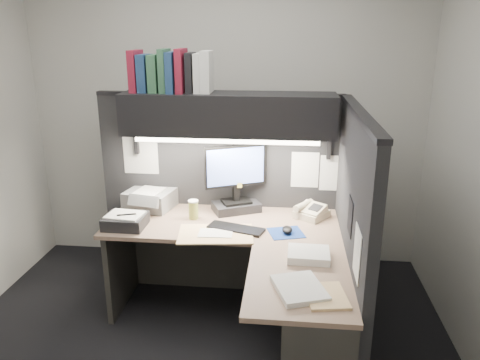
{
  "coord_description": "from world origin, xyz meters",
  "views": [
    {
      "loc": [
        0.56,
        -2.6,
        2.08
      ],
      "look_at": [
        0.24,
        0.51,
        1.08
      ],
      "focal_mm": 35.0,
      "sensor_mm": 36.0,
      "label": 1
    }
  ],
  "objects_px": {
    "coffee_cup": "(193,210)",
    "monitor": "(236,185)",
    "notebook_stack": "(125,221)",
    "printer": "(150,199)",
    "keyboard": "(236,228)",
    "overhead_shelf": "(228,114)",
    "telephone": "(311,212)",
    "desk": "(261,300)"
  },
  "relations": [
    {
      "from": "printer",
      "to": "desk",
      "type": "bearing_deg",
      "value": -28.53
    },
    {
      "from": "monitor",
      "to": "printer",
      "type": "relative_size",
      "value": 1.49
    },
    {
      "from": "coffee_cup",
      "to": "overhead_shelf",
      "type": "bearing_deg",
      "value": 30.77
    },
    {
      "from": "printer",
      "to": "monitor",
      "type": "bearing_deg",
      "value": 11.26
    },
    {
      "from": "printer",
      "to": "notebook_stack",
      "type": "xyz_separation_m",
      "value": [
        -0.07,
        -0.4,
        -0.03
      ]
    },
    {
      "from": "desk",
      "to": "monitor",
      "type": "distance_m",
      "value": 0.97
    },
    {
      "from": "keyboard",
      "to": "printer",
      "type": "bearing_deg",
      "value": 169.99
    },
    {
      "from": "keyboard",
      "to": "printer",
      "type": "xyz_separation_m",
      "value": [
        -0.73,
        0.37,
        0.06
      ]
    },
    {
      "from": "telephone",
      "to": "printer",
      "type": "xyz_separation_m",
      "value": [
        -1.27,
        0.08,
        0.03
      ]
    },
    {
      "from": "overhead_shelf",
      "to": "coffee_cup",
      "type": "bearing_deg",
      "value": -149.23
    },
    {
      "from": "overhead_shelf",
      "to": "printer",
      "type": "xyz_separation_m",
      "value": [
        -0.64,
        0.05,
        -0.7
      ]
    },
    {
      "from": "desk",
      "to": "overhead_shelf",
      "type": "bearing_deg",
      "value": 111.79
    },
    {
      "from": "desk",
      "to": "telephone",
      "type": "relative_size",
      "value": 7.85
    },
    {
      "from": "telephone",
      "to": "coffee_cup",
      "type": "relative_size",
      "value": 1.61
    },
    {
      "from": "monitor",
      "to": "coffee_cup",
      "type": "xyz_separation_m",
      "value": [
        -0.3,
        -0.19,
        -0.14
      ]
    },
    {
      "from": "desk",
      "to": "coffee_cup",
      "type": "bearing_deg",
      "value": 132.34
    },
    {
      "from": "telephone",
      "to": "monitor",
      "type": "bearing_deg",
      "value": -151.26
    },
    {
      "from": "overhead_shelf",
      "to": "notebook_stack",
      "type": "bearing_deg",
      "value": -153.48
    },
    {
      "from": "desk",
      "to": "keyboard",
      "type": "xyz_separation_m",
      "value": [
        -0.21,
        0.43,
        0.3
      ]
    },
    {
      "from": "keyboard",
      "to": "notebook_stack",
      "type": "distance_m",
      "value": 0.8
    },
    {
      "from": "overhead_shelf",
      "to": "keyboard",
      "type": "relative_size",
      "value": 3.86
    },
    {
      "from": "monitor",
      "to": "keyboard",
      "type": "xyz_separation_m",
      "value": [
        0.04,
        -0.36,
        -0.2
      ]
    },
    {
      "from": "keyboard",
      "to": "coffee_cup",
      "type": "xyz_separation_m",
      "value": [
        -0.34,
        0.17,
        0.06
      ]
    },
    {
      "from": "telephone",
      "to": "coffee_cup",
      "type": "xyz_separation_m",
      "value": [
        -0.88,
        -0.12,
        0.02
      ]
    },
    {
      "from": "coffee_cup",
      "to": "monitor",
      "type": "bearing_deg",
      "value": 32.14
    },
    {
      "from": "printer",
      "to": "notebook_stack",
      "type": "bearing_deg",
      "value": -87.68
    },
    {
      "from": "overhead_shelf",
      "to": "notebook_stack",
      "type": "distance_m",
      "value": 1.07
    },
    {
      "from": "keyboard",
      "to": "printer",
      "type": "distance_m",
      "value": 0.82
    },
    {
      "from": "notebook_stack",
      "to": "telephone",
      "type": "bearing_deg",
      "value": 13.62
    },
    {
      "from": "keyboard",
      "to": "telephone",
      "type": "xyz_separation_m",
      "value": [
        0.54,
        0.29,
        0.03
      ]
    },
    {
      "from": "notebook_stack",
      "to": "overhead_shelf",
      "type": "bearing_deg",
      "value": 26.52
    },
    {
      "from": "desk",
      "to": "telephone",
      "type": "bearing_deg",
      "value": 65.54
    },
    {
      "from": "notebook_stack",
      "to": "printer",
      "type": "bearing_deg",
      "value": 80.4
    },
    {
      "from": "keyboard",
      "to": "printer",
      "type": "height_order",
      "value": "printer"
    },
    {
      "from": "keyboard",
      "to": "desk",
      "type": "bearing_deg",
      "value": -46.8
    },
    {
      "from": "monitor",
      "to": "coffee_cup",
      "type": "bearing_deg",
      "value": -172.83
    },
    {
      "from": "monitor",
      "to": "printer",
      "type": "bearing_deg",
      "value": 154.38
    },
    {
      "from": "overhead_shelf",
      "to": "monitor",
      "type": "xyz_separation_m",
      "value": [
        0.05,
        0.04,
        -0.56
      ]
    },
    {
      "from": "monitor",
      "to": "coffee_cup",
      "type": "distance_m",
      "value": 0.38
    },
    {
      "from": "keyboard",
      "to": "notebook_stack",
      "type": "relative_size",
      "value": 1.4
    },
    {
      "from": "monitor",
      "to": "printer",
      "type": "distance_m",
      "value": 0.7
    },
    {
      "from": "desk",
      "to": "telephone",
      "type": "height_order",
      "value": "telephone"
    }
  ]
}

